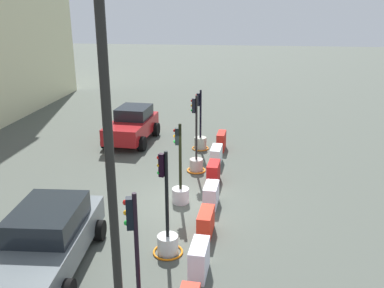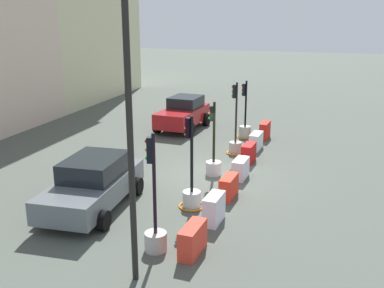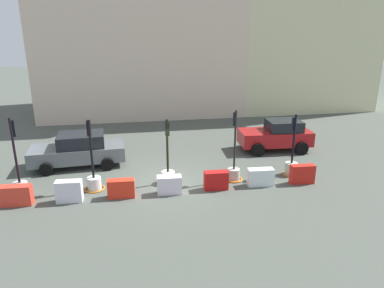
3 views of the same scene
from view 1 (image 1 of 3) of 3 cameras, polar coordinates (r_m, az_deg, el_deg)
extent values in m
plane|color=#4B5048|center=(15.00, -1.43, -8.09)|extent=(120.00, 120.00, 0.00)
cylinder|color=black|center=(8.86, -7.52, -14.74)|extent=(0.09, 0.09, 2.75)
cube|color=black|center=(8.44, -8.50, -9.37)|extent=(0.20, 0.18, 0.68)
sphere|color=red|center=(8.38, -9.10, -7.89)|extent=(0.11, 0.11, 0.11)
sphere|color=orange|center=(8.48, -9.02, -9.26)|extent=(0.11, 0.11, 0.11)
sphere|color=green|center=(8.59, -8.94, -10.60)|extent=(0.11, 0.11, 0.11)
cylinder|color=silver|center=(12.17, -3.32, -13.54)|extent=(0.60, 0.60, 0.55)
cylinder|color=black|center=(11.42, -3.47, -7.00)|extent=(0.10, 0.10, 2.53)
cube|color=black|center=(11.07, -4.17, -2.91)|extent=(0.17, 0.17, 0.65)
sphere|color=red|center=(10.99, -4.63, -1.88)|extent=(0.09, 0.09, 0.09)
sphere|color=orange|center=(11.07, -4.60, -2.92)|extent=(0.09, 0.09, 0.09)
sphere|color=green|center=(11.15, -4.57, -3.95)|extent=(0.09, 0.09, 0.09)
torus|color=orange|center=(12.30, -3.30, -14.50)|extent=(0.86, 0.86, 0.06)
cylinder|color=silver|center=(14.95, -1.57, -7.05)|extent=(0.60, 0.60, 0.53)
cylinder|color=black|center=(14.38, -1.62, -1.80)|extent=(0.10, 0.10, 2.39)
cube|color=black|center=(14.18, -2.08, 1.05)|extent=(0.18, 0.16, 0.59)
sphere|color=red|center=(14.15, -2.39, 1.84)|extent=(0.10, 0.10, 0.10)
sphere|color=orange|center=(14.21, -2.38, 1.08)|extent=(0.10, 0.10, 0.10)
sphere|color=green|center=(14.27, -2.37, 0.33)|extent=(0.10, 0.10, 0.10)
cylinder|color=#B9A8A0|center=(17.64, 0.59, -2.91)|extent=(0.56, 0.56, 0.54)
cylinder|color=black|center=(17.11, 0.61, 2.16)|extent=(0.09, 0.09, 2.71)
cube|color=black|center=(16.87, 0.25, 5.27)|extent=(0.16, 0.14, 0.60)
sphere|color=red|center=(16.82, -0.02, 5.93)|extent=(0.10, 0.10, 0.10)
sphere|color=orange|center=(16.87, -0.02, 5.27)|extent=(0.10, 0.10, 0.10)
sphere|color=green|center=(16.92, -0.02, 4.62)|extent=(0.10, 0.10, 0.10)
torus|color=orange|center=(17.73, 0.59, -3.60)|extent=(0.80, 0.80, 0.07)
cylinder|color=#B6B9A8|center=(20.32, 1.15, 0.12)|extent=(0.58, 0.58, 0.59)
cylinder|color=black|center=(19.91, 1.18, 4.10)|extent=(0.10, 0.10, 2.33)
cube|color=black|center=(19.74, 0.86, 6.10)|extent=(0.18, 0.15, 0.61)
sphere|color=red|center=(19.69, 0.62, 6.67)|extent=(0.10, 0.10, 0.10)
sphere|color=orange|center=(19.74, 0.62, 6.10)|extent=(0.10, 0.10, 0.10)
sphere|color=green|center=(19.78, 0.61, 5.53)|extent=(0.10, 0.10, 0.10)
torus|color=orange|center=(20.41, 1.15, -0.58)|extent=(0.82, 0.82, 0.06)
cube|color=silver|center=(11.23, 0.97, -15.52)|extent=(1.03, 0.49, 0.88)
cube|color=red|center=(12.98, 1.89, -10.72)|extent=(1.11, 0.47, 0.77)
cube|color=silver|center=(14.73, 2.62, -6.97)|extent=(1.04, 0.51, 0.77)
cube|color=#B61514|center=(16.57, 2.95, -3.91)|extent=(1.04, 0.49, 0.80)
cube|color=silver|center=(18.45, 3.32, -1.56)|extent=(1.15, 0.50, 0.77)
cube|color=red|center=(20.24, 4.02, 0.40)|extent=(1.09, 0.43, 0.86)
cube|color=#A21619|center=(21.46, -8.26, 2.22)|extent=(4.10, 2.01, 0.79)
cube|color=black|center=(21.72, -7.93, 4.32)|extent=(1.94, 1.66, 0.58)
cylinder|color=black|center=(20.17, -6.83, 0.03)|extent=(0.73, 0.33, 0.71)
cylinder|color=black|center=(20.79, -11.74, 0.34)|extent=(0.73, 0.33, 0.71)
cylinder|color=black|center=(22.43, -4.94, 2.01)|extent=(0.73, 0.33, 0.71)
cylinder|color=black|center=(22.99, -9.42, 2.24)|extent=(0.73, 0.33, 0.71)
cube|color=slate|center=(12.04, -19.15, -12.84)|extent=(4.67, 2.16, 0.72)
cube|color=black|center=(11.88, -19.11, -9.52)|extent=(2.33, 1.79, 0.63)
cylinder|color=black|center=(13.04, -12.54, -11.43)|extent=(0.63, 0.32, 0.62)
cylinder|color=black|center=(13.70, -20.69, -10.72)|extent=(0.63, 0.32, 0.62)
cylinder|color=black|center=(6.90, -10.62, -10.42)|extent=(0.15, 0.15, 6.86)
camera|label=2|loc=(3.75, 147.50, -24.74)|focal=42.30mm
camera|label=3|loc=(17.03, 54.44, 10.06)|focal=32.58mm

